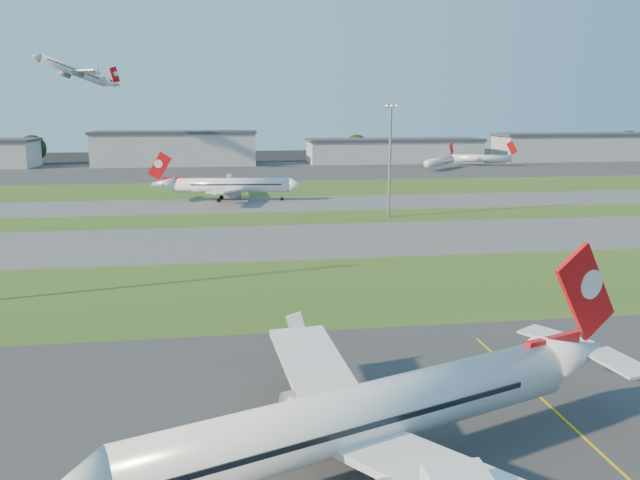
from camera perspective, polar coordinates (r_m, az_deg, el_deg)
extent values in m
cube|color=#2F521B|center=(89.32, 5.86, -4.19)|extent=(300.00, 34.00, 0.01)
cube|color=#515154|center=(120.66, 2.08, 0.09)|extent=(300.00, 32.00, 0.01)
cube|color=#2F521B|center=(144.89, 0.33, 2.09)|extent=(300.00, 18.00, 0.01)
cube|color=#515154|center=(166.40, -0.80, 3.37)|extent=(300.00, 26.00, 0.01)
cube|color=#2F521B|center=(198.87, -2.03, 4.76)|extent=(300.00, 40.00, 0.01)
cube|color=#333335|center=(258.26, -3.47, 6.39)|extent=(400.00, 80.00, 0.01)
cylinder|color=white|center=(43.33, 4.08, -15.68)|extent=(32.41, 15.16, 4.18)
cube|color=red|center=(54.63, 23.12, -4.41)|extent=(6.83, 2.79, 8.32)
cube|color=white|center=(50.92, -0.23, -11.95)|extent=(6.62, 16.90, 1.70)
cylinder|color=slate|center=(48.81, -0.63, -14.63)|extent=(5.20, 3.95, 2.53)
cylinder|color=white|center=(172.15, -7.97, 4.99)|extent=(31.07, 7.30, 3.90)
cube|color=red|center=(174.79, -14.44, 6.56)|extent=(6.66, 1.10, 7.78)
cube|color=white|center=(180.44, -8.02, 5.14)|extent=(6.63, 15.89, 1.59)
cube|color=white|center=(164.23, -8.62, 4.46)|extent=(9.70, 16.06, 1.59)
cylinder|color=slate|center=(178.18, -7.59, 4.70)|extent=(4.55, 2.83, 2.36)
cylinder|color=slate|center=(166.43, -7.99, 4.18)|extent=(4.55, 2.83, 2.36)
cylinder|color=white|center=(266.73, -21.61, 14.19)|extent=(22.58, 19.71, 3.37)
cube|color=red|center=(275.12, -18.45, 15.25)|extent=(4.61, 3.94, 6.72)
cube|color=white|center=(260.83, -20.70, 14.22)|extent=(13.12, 11.06, 1.37)
cube|color=white|center=(273.43, -22.13, 13.98)|extent=(9.43, 13.72, 1.37)
cylinder|color=slate|center=(261.89, -21.15, 13.96)|extent=(4.17, 3.96, 2.04)
cylinder|color=slate|center=(271.04, -22.18, 13.79)|extent=(4.17, 3.96, 2.04)
cylinder|color=white|center=(266.35, 10.87, 7.06)|extent=(19.43, 21.76, 3.20)
cube|color=red|center=(278.10, 11.93, 8.20)|extent=(3.61, 4.11, 6.16)
cylinder|color=white|center=(288.43, 14.50, 7.25)|extent=(25.66, 11.34, 3.20)
cube|color=red|center=(289.31, 17.14, 8.07)|extent=(5.00, 1.94, 6.16)
cylinder|color=gray|center=(144.34, 6.40, 6.99)|extent=(0.60, 0.60, 25.00)
cube|color=gray|center=(143.83, 6.52, 12.11)|extent=(3.20, 0.50, 0.80)
cube|color=#FFF2CC|center=(143.83, 6.52, 12.11)|extent=(2.80, 0.70, 0.35)
cube|color=#94979B|center=(287.74, -13.06, 8.07)|extent=(70.00, 22.00, 14.00)
cube|color=#383A3F|center=(287.37, -13.13, 9.58)|extent=(71.40, 23.00, 1.20)
cube|color=#94979B|center=(296.81, 6.76, 8.01)|extent=(80.00, 22.00, 10.00)
cube|color=#383A3F|center=(296.50, 6.79, 9.09)|extent=(81.60, 23.00, 1.20)
cube|color=#94979B|center=(336.59, 23.61, 7.73)|extent=(95.00, 22.00, 12.00)
cube|color=#383A3F|center=(336.29, 23.71, 8.85)|extent=(96.90, 23.00, 1.20)
cylinder|color=black|center=(314.84, -24.74, 6.72)|extent=(1.00, 1.00, 4.40)
sphere|color=black|center=(314.52, -24.82, 7.61)|extent=(12.10, 12.10, 12.10)
cylinder|color=black|center=(298.08, -8.01, 7.37)|extent=(1.00, 1.00, 3.60)
sphere|color=black|center=(297.80, -8.03, 8.15)|extent=(9.90, 9.90, 9.90)
cylinder|color=black|center=(307.20, 3.35, 7.66)|extent=(1.00, 1.00, 4.20)
sphere|color=black|center=(306.89, 3.36, 8.54)|extent=(11.55, 11.55, 11.55)
cylinder|color=black|center=(328.61, 16.45, 7.44)|extent=(1.00, 1.00, 3.80)
sphere|color=black|center=(328.34, 16.50, 8.18)|extent=(10.45, 10.45, 10.45)
cylinder|color=black|center=(366.51, 26.28, 7.18)|extent=(1.00, 1.00, 4.60)
sphere|color=black|center=(366.23, 26.36, 7.98)|extent=(12.65, 12.65, 12.65)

